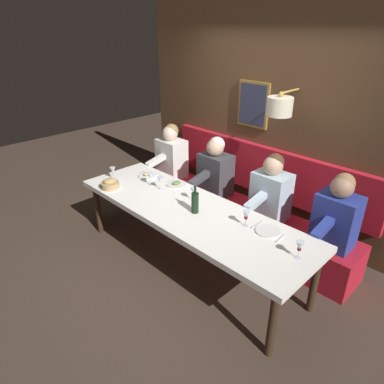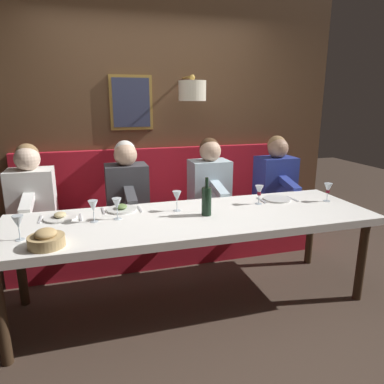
{
  "view_description": "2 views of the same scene",
  "coord_description": "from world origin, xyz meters",
  "px_view_note": "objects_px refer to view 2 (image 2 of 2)",
  "views": [
    {
      "loc": [
        -2.2,
        -2.28,
        2.51
      ],
      "look_at": [
        0.05,
        -0.01,
        0.92
      ],
      "focal_mm": 31.96,
      "sensor_mm": 36.0,
      "label": 1
    },
    {
      "loc": [
        -2.47,
        0.73,
        1.61
      ],
      "look_at": [
        0.05,
        -0.01,
        0.92
      ],
      "focal_mm": 32.82,
      "sensor_mm": 36.0,
      "label": 2
    }
  ],
  "objects_px": {
    "diner_middle": "(127,185)",
    "wine_glass_4": "(328,189)",
    "wine_bottle": "(207,201)",
    "diner_nearest": "(276,175)",
    "wine_glass_1": "(93,207)",
    "dining_table": "(193,223)",
    "diner_near": "(209,179)",
    "wine_glass_2": "(18,223)",
    "bread_bowl": "(46,239)",
    "wine_glass_0": "(177,197)",
    "wine_glass_3": "(117,204)",
    "diner_far": "(31,191)",
    "wine_glass_5": "(259,191)"
  },
  "relations": [
    {
      "from": "wine_glass_2",
      "to": "wine_glass_3",
      "type": "relative_size",
      "value": 1.0
    },
    {
      "from": "wine_glass_1",
      "to": "bread_bowl",
      "type": "relative_size",
      "value": 0.75
    },
    {
      "from": "diner_near",
      "to": "wine_bottle",
      "type": "xyz_separation_m",
      "value": [
        -0.89,
        0.33,
        0.04
      ]
    },
    {
      "from": "diner_nearest",
      "to": "wine_bottle",
      "type": "height_order",
      "value": "diner_nearest"
    },
    {
      "from": "wine_glass_2",
      "to": "wine_glass_3",
      "type": "distance_m",
      "value": 0.68
    },
    {
      "from": "diner_middle",
      "to": "wine_glass_0",
      "type": "xyz_separation_m",
      "value": [
        -0.71,
        -0.32,
        0.04
      ]
    },
    {
      "from": "diner_far",
      "to": "wine_glass_0",
      "type": "xyz_separation_m",
      "value": [
        -0.71,
        -1.18,
        0.04
      ]
    },
    {
      "from": "wine_glass_3",
      "to": "wine_glass_1",
      "type": "bearing_deg",
      "value": 94.56
    },
    {
      "from": "dining_table",
      "to": "bread_bowl",
      "type": "xyz_separation_m",
      "value": [
        -0.31,
        1.03,
        0.11
      ]
    },
    {
      "from": "diner_nearest",
      "to": "wine_bottle",
      "type": "distance_m",
      "value": 1.42
    },
    {
      "from": "diner_near",
      "to": "bread_bowl",
      "type": "height_order",
      "value": "diner_near"
    },
    {
      "from": "wine_glass_1",
      "to": "wine_glass_4",
      "type": "xyz_separation_m",
      "value": [
        -0.02,
        -2.0,
        -0.0
      ]
    },
    {
      "from": "wine_glass_2",
      "to": "bread_bowl",
      "type": "height_order",
      "value": "wine_glass_2"
    },
    {
      "from": "wine_glass_4",
      "to": "bread_bowl",
      "type": "relative_size",
      "value": 0.75
    },
    {
      "from": "diner_nearest",
      "to": "diner_middle",
      "type": "distance_m",
      "value": 1.62
    },
    {
      "from": "wine_glass_5",
      "to": "wine_bottle",
      "type": "relative_size",
      "value": 0.55
    },
    {
      "from": "diner_nearest",
      "to": "wine_glass_1",
      "type": "height_order",
      "value": "diner_nearest"
    },
    {
      "from": "diner_near",
      "to": "wine_glass_4",
      "type": "xyz_separation_m",
      "value": [
        -0.82,
        -0.82,
        0.04
      ]
    },
    {
      "from": "wine_glass_0",
      "to": "wine_glass_4",
      "type": "bearing_deg",
      "value": -94.53
    },
    {
      "from": "diner_near",
      "to": "wine_glass_0",
      "type": "height_order",
      "value": "diner_near"
    },
    {
      "from": "wine_glass_0",
      "to": "wine_glass_4",
      "type": "relative_size",
      "value": 1.0
    },
    {
      "from": "wine_glass_0",
      "to": "wine_glass_3",
      "type": "xyz_separation_m",
      "value": [
        -0.07,
        0.48,
        0.0
      ]
    },
    {
      "from": "dining_table",
      "to": "wine_glass_4",
      "type": "xyz_separation_m",
      "value": [
        0.06,
        -1.26,
        0.18
      ]
    },
    {
      "from": "diner_near",
      "to": "bread_bowl",
      "type": "distance_m",
      "value": 1.89
    },
    {
      "from": "wine_glass_0",
      "to": "wine_glass_3",
      "type": "bearing_deg",
      "value": 98.7
    },
    {
      "from": "diner_middle",
      "to": "wine_glass_0",
      "type": "height_order",
      "value": "diner_middle"
    },
    {
      "from": "dining_table",
      "to": "diner_nearest",
      "type": "xyz_separation_m",
      "value": [
        0.88,
        -1.21,
        0.13
      ]
    },
    {
      "from": "dining_table",
      "to": "wine_glass_2",
      "type": "relative_size",
      "value": 17.39
    },
    {
      "from": "dining_table",
      "to": "wine_glass_5",
      "type": "bearing_deg",
      "value": -76.37
    },
    {
      "from": "diner_nearest",
      "to": "wine_glass_1",
      "type": "bearing_deg",
      "value": 112.4
    },
    {
      "from": "wine_glass_3",
      "to": "wine_glass_5",
      "type": "height_order",
      "value": "same"
    },
    {
      "from": "wine_glass_3",
      "to": "wine_glass_4",
      "type": "distance_m",
      "value": 1.82
    },
    {
      "from": "dining_table",
      "to": "wine_glass_3",
      "type": "bearing_deg",
      "value": 80.66
    },
    {
      "from": "diner_far",
      "to": "bread_bowl",
      "type": "height_order",
      "value": "diner_far"
    },
    {
      "from": "diner_near",
      "to": "wine_glass_0",
      "type": "distance_m",
      "value": 0.89
    },
    {
      "from": "wine_glass_2",
      "to": "wine_glass_4",
      "type": "bearing_deg",
      "value": -85.25
    },
    {
      "from": "wine_bottle",
      "to": "wine_glass_1",
      "type": "bearing_deg",
      "value": 84.21
    },
    {
      "from": "wine_glass_1",
      "to": "wine_glass_5",
      "type": "relative_size",
      "value": 1.0
    },
    {
      "from": "diner_near",
      "to": "wine_bottle",
      "type": "relative_size",
      "value": 2.64
    },
    {
      "from": "dining_table",
      "to": "wine_glass_3",
      "type": "relative_size",
      "value": 17.39
    },
    {
      "from": "diner_middle",
      "to": "wine_glass_4",
      "type": "distance_m",
      "value": 1.86
    },
    {
      "from": "wine_glass_2",
      "to": "bread_bowl",
      "type": "distance_m",
      "value": 0.25
    },
    {
      "from": "diner_far",
      "to": "wine_glass_4",
      "type": "height_order",
      "value": "diner_far"
    },
    {
      "from": "diner_nearest",
      "to": "dining_table",
      "type": "bearing_deg",
      "value": 126.14
    },
    {
      "from": "diner_nearest",
      "to": "wine_glass_3",
      "type": "height_order",
      "value": "diner_nearest"
    },
    {
      "from": "dining_table",
      "to": "diner_far",
      "type": "relative_size",
      "value": 3.61
    },
    {
      "from": "diner_nearest",
      "to": "diner_middle",
      "type": "height_order",
      "value": "same"
    },
    {
      "from": "diner_middle",
      "to": "wine_bottle",
      "type": "bearing_deg",
      "value": -149.76
    },
    {
      "from": "wine_bottle",
      "to": "wine_glass_4",
      "type": "bearing_deg",
      "value": -86.7
    },
    {
      "from": "wine_glass_1",
      "to": "dining_table",
      "type": "bearing_deg",
      "value": -96.17
    }
  ]
}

